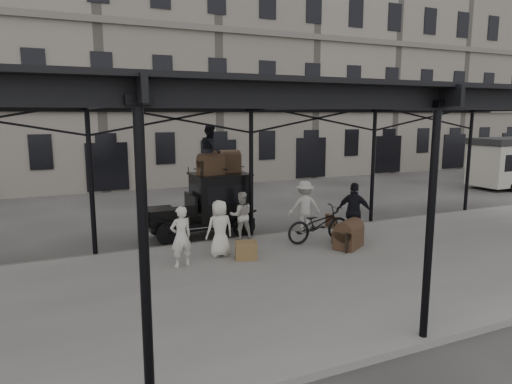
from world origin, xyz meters
The scene contains 18 objects.
ground centered at (0.00, 0.00, 0.00)m, with size 120.00×120.00×0.00m, color #383533.
platform centered at (0.00, -2.00, 0.07)m, with size 28.00×8.00×0.15m, color slate.
canopy centered at (0.00, -1.72, 4.60)m, with size 22.50×9.00×4.74m.
building_frontage centered at (0.00, 18.00, 7.00)m, with size 64.00×8.00×14.00m, color slate.
taxi centered at (-1.04, 3.06, 1.20)m, with size 3.65×1.55×2.18m.
porter_left centered at (-2.99, -0.13, 0.97)m, with size 0.60×0.39×1.65m, color silver.
porter_midleft centered at (-0.45, 1.80, 0.93)m, with size 0.76×0.59×1.56m, color beige.
porter_centre centered at (-1.74, 0.32, 0.97)m, with size 0.80×0.52×1.63m, color silver.
porter_official centered at (2.73, 0.02, 1.10)m, with size 1.11×0.46×1.90m, color black.
porter_right centered at (1.94, 1.80, 1.03)m, with size 1.14×0.66×1.77m, color beige.
bicycle centered at (1.63, 0.39, 0.73)m, with size 0.77×2.20×1.16m, color black.
porter_roof centered at (-1.07, 2.96, 3.01)m, with size 0.81×0.63×1.66m, color black.
steamer_trunk_roof_near centered at (-1.12, 2.81, 2.48)m, with size 0.83×0.51×0.61m, color #43321F, non-canonical shape.
steamer_trunk_roof_far centered at (-0.37, 3.26, 2.50)m, with size 0.89×0.54×0.65m, color #43321F, non-canonical shape.
steamer_trunk_platform centered at (2.12, -0.56, 0.52)m, with size 1.00×0.61×0.73m, color #43321F, non-canonical shape.
wicker_hamper centered at (-1.16, -0.27, 0.40)m, with size 0.60×0.45×0.50m, color brown.
suitcase_upright centered at (3.07, 1.80, 0.38)m, with size 0.15×0.60×0.45m, color #43321F.
suitcase_flat centered at (2.19, 0.12, 0.35)m, with size 0.60×0.15×0.40m, color #43321F.
Camera 1 is at (-6.05, -11.65, 4.17)m, focal length 32.00 mm.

